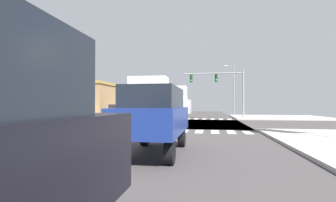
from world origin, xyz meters
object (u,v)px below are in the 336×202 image
Objects in this scene: bank_building at (82,99)px; suv_farside_1 at (175,107)px; street_lamp at (233,85)px; box_truck_trailing_1 at (156,97)px; pickup_nearside_1 at (146,108)px; sedan_queued_1 at (162,108)px; traffic_signal_mast at (219,83)px; suv_leading_2 at (155,114)px.

bank_building is 2.70× the size of suv_farside_1.
box_truck_trailing_1 is (-9.75, -16.68, -2.53)m from street_lamp.
street_lamp is at bearing -143.11° from pickup_nearside_1.
suv_farside_1 is 1.07× the size of sedan_queued_1.
street_lamp is 19.48m from box_truck_trailing_1.
traffic_signal_mast is 1.01× the size of box_truck_trailing_1.
pickup_nearside_1 is at bearing 71.37° from suv_farside_1.
traffic_signal_mast is 0.58× the size of bank_building.
box_truck_trailing_1 reaches higher than pickup_nearside_1.
sedan_queued_1 is at bearing 100.65° from suv_leading_2.
suv_farside_1 and suv_leading_2 have the same top height.
traffic_signal_mast is 1.57× the size of suv_leading_2.
traffic_signal_mast reaches higher than suv_leading_2.
bank_building is 2.70× the size of suv_leading_2.
sedan_queued_1 is 0.60× the size of box_truck_trailing_1.
street_lamp reaches higher than box_truck_trailing_1.
traffic_signal_mast is at bearing 82.28° from suv_leading_2.
traffic_signal_mast is 1.42× the size of pickup_nearside_1.
box_truck_trailing_1 reaches higher than suv_leading_2.
suv_farside_1 is (14.92, 4.72, -1.23)m from bank_building.
bank_building is 14.21m from sedan_queued_1.
bank_building is 18.72m from box_truck_trailing_1.
suv_leading_2 is (-3.05, -22.49, -3.08)m from traffic_signal_mast.
street_lamp is at bearing 12.38° from bank_building.
sedan_queued_1 is at bearing -43.72° from suv_farside_1.
traffic_signal_mast reaches higher than pickup_nearside_1.
pickup_nearside_1 is 1.11× the size of suv_leading_2.
pickup_nearside_1 reaches higher than sedan_queued_1.
box_truck_trailing_1 is at bearing 99.15° from sedan_queued_1.
traffic_signal_mast is 23.17m from bank_building.
traffic_signal_mast is at bearing 124.29° from sedan_queued_1.
sedan_queued_1 is (-12.79, 2.17, -3.98)m from street_lamp.
sedan_queued_1 is at bearing 170.37° from street_lamp.
bank_building is at bearing 17.56° from suv_farside_1.
street_lamp is 2.00× the size of sedan_queued_1.
suv_farside_1 is at bearing -108.63° from pickup_nearside_1.
street_lamp reaches higher than suv_leading_2.
suv_farside_1 reaches higher than sedan_queued_1.
bank_building reaches higher than sedan_queued_1.
box_truck_trailing_1 is at bearing 90.13° from suv_farside_1.
pickup_nearside_1 reaches higher than suv_farside_1.
suv_leading_2 is at bearing -57.44° from bank_building.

